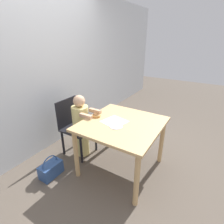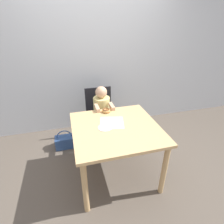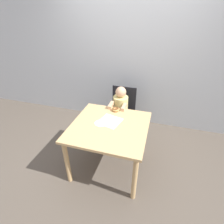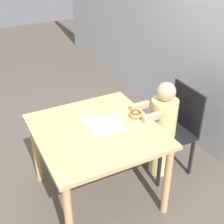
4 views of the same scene
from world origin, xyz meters
The scene contains 9 objects.
ground_plane centered at (0.00, 0.00, 0.00)m, with size 12.00×12.00×0.00m, color brown.
wall_back centered at (0.00, 1.34, 1.25)m, with size 8.00×0.05×2.50m.
dining_table centered at (0.00, 0.00, 0.63)m, with size 1.00×0.97×0.73m.
chair centered at (-0.02, 0.81, 0.46)m, with size 0.42×0.44×0.88m.
child_figure centered at (-0.02, 0.68, 0.49)m, with size 0.26×0.42×0.98m.
donut centered at (-0.02, 0.39, 0.75)m, with size 0.11×0.11×0.05m.
napkin centered at (-0.02, 0.10, 0.73)m, with size 0.34×0.34×0.00m.
handbag centered at (-0.63, 0.73, 0.10)m, with size 0.30×0.17×0.31m.
plate centered at (-0.13, 0.01, 0.73)m, with size 0.16×0.16×0.01m.
Camera 1 is at (-1.76, -0.94, 1.75)m, focal length 28.00 mm.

